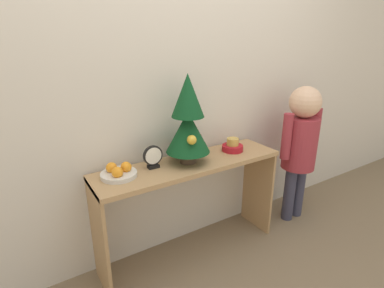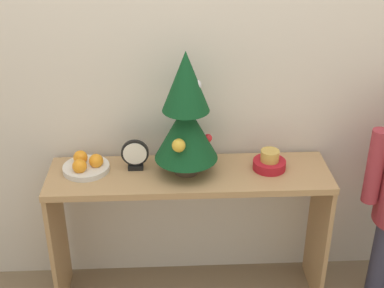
# 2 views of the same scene
# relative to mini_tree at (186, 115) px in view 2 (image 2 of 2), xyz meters

# --- Properties ---
(back_wall) EXTENTS (7.00, 0.05, 2.50)m
(back_wall) POSITION_rel_mini_tree_xyz_m (0.01, 0.20, 0.29)
(back_wall) COLOR beige
(back_wall) RESTS_ON ground_plane
(console_table) EXTENTS (1.25, 0.33, 0.69)m
(console_table) POSITION_rel_mini_tree_xyz_m (0.01, -0.01, -0.42)
(console_table) COLOR tan
(console_table) RESTS_ON ground_plane
(mini_tree) EXTENTS (0.28, 0.28, 0.55)m
(mini_tree) POSITION_rel_mini_tree_xyz_m (0.00, 0.00, 0.00)
(mini_tree) COLOR #4C3828
(mini_tree) RESTS_ON console_table
(fruit_bowl) EXTENTS (0.21, 0.21, 0.08)m
(fruit_bowl) POSITION_rel_mini_tree_xyz_m (-0.44, 0.03, -0.25)
(fruit_bowl) COLOR silver
(fruit_bowl) RESTS_ON console_table
(singing_bowl) EXTENTS (0.15, 0.15, 0.09)m
(singing_bowl) POSITION_rel_mini_tree_xyz_m (0.37, 0.01, -0.24)
(singing_bowl) COLOR #AD1923
(singing_bowl) RESTS_ON console_table
(desk_clock) EXTENTS (0.12, 0.04, 0.14)m
(desk_clock) POSITION_rel_mini_tree_xyz_m (-0.22, 0.04, -0.20)
(desk_clock) COLOR black
(desk_clock) RESTS_ON console_table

